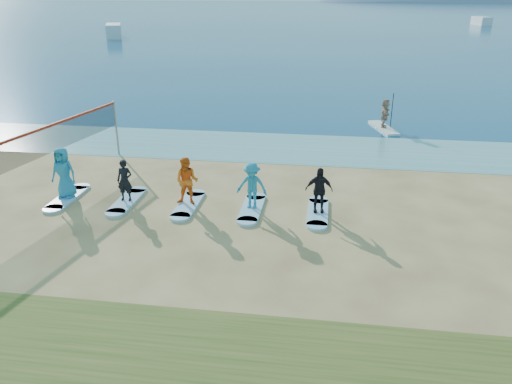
# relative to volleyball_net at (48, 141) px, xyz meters

# --- Properties ---
(ground) EXTENTS (600.00, 600.00, 0.00)m
(ground) POSITION_rel_volleyball_net_xyz_m (6.91, -3.98, -1.90)
(ground) COLOR tan
(ground) RESTS_ON ground
(shallow_water) EXTENTS (600.00, 600.00, 0.00)m
(shallow_water) POSITION_rel_volleyball_net_xyz_m (6.91, 6.52, -1.90)
(shallow_water) COLOR teal
(shallow_water) RESTS_ON ground
(ocean) EXTENTS (600.00, 600.00, 0.00)m
(ocean) POSITION_rel_volleyball_net_xyz_m (6.91, 156.02, -1.90)
(ocean) COLOR navy
(ocean) RESTS_ON ground
(island_ridge) EXTENTS (220.00, 56.00, 18.00)m
(island_ridge) POSITION_rel_volleyball_net_xyz_m (101.91, 296.02, -1.90)
(island_ridge) COLOR slate
(island_ridge) RESTS_ON ground
(volleyball_net) EXTENTS (1.64, 8.96, 2.50)m
(volleyball_net) POSITION_rel_volleyball_net_xyz_m (0.00, 0.00, 0.00)
(volleyball_net) COLOR gray
(volleyball_net) RESTS_ON ground
(paddleboard) EXTENTS (1.51, 3.08, 0.12)m
(paddleboard) POSITION_rel_volleyball_net_xyz_m (13.51, 10.84, -1.84)
(paddleboard) COLOR silver
(paddleboard) RESTS_ON ground
(paddleboarder) EXTENTS (0.59, 1.46, 1.54)m
(paddleboarder) POSITION_rel_volleyball_net_xyz_m (13.51, 10.84, -1.02)
(paddleboarder) COLOR tan
(paddleboarder) RESTS_ON paddleboard
(boat_offshore_a) EXTENTS (4.72, 7.51, 2.04)m
(boat_offshore_a) POSITION_rel_volleyball_net_xyz_m (-23.66, 61.41, -1.90)
(boat_offshore_a) COLOR silver
(boat_offshore_a) RESTS_ON ground
(boat_offshore_b) EXTENTS (3.15, 5.80, 1.68)m
(boat_offshore_b) POSITION_rel_volleyball_net_xyz_m (41.51, 99.79, -1.90)
(boat_offshore_b) COLOR silver
(boat_offshore_b) RESTS_ON ground
(surfboard_0) EXTENTS (0.70, 2.20, 0.09)m
(surfboard_0) POSITION_rel_volleyball_net_xyz_m (1.03, -0.98, -1.86)
(surfboard_0) COLOR #9ACAEF
(surfboard_0) RESTS_ON ground
(student_0) EXTENTS (0.93, 0.62, 1.88)m
(student_0) POSITION_rel_volleyball_net_xyz_m (1.03, -0.98, -0.88)
(student_0) COLOR teal
(student_0) RESTS_ON surfboard_0
(surfboard_1) EXTENTS (0.70, 2.20, 0.09)m
(surfboard_1) POSITION_rel_volleyball_net_xyz_m (3.33, -0.98, -1.86)
(surfboard_1) COLOR #9ACAEF
(surfboard_1) RESTS_ON ground
(student_1) EXTENTS (0.57, 0.38, 1.52)m
(student_1) POSITION_rel_volleyball_net_xyz_m (3.33, -0.98, -1.05)
(student_1) COLOR black
(student_1) RESTS_ON surfboard_1
(surfboard_2) EXTENTS (0.70, 2.20, 0.09)m
(surfboard_2) POSITION_rel_volleyball_net_xyz_m (5.63, -0.98, -1.86)
(surfboard_2) COLOR #9ACAEF
(surfboard_2) RESTS_ON ground
(student_2) EXTENTS (0.85, 0.67, 1.72)m
(student_2) POSITION_rel_volleyball_net_xyz_m (5.63, -0.98, -0.96)
(student_2) COLOR orange
(student_2) RESTS_ON surfboard_2
(surfboard_3) EXTENTS (0.70, 2.20, 0.09)m
(surfboard_3) POSITION_rel_volleyball_net_xyz_m (7.94, -0.98, -1.86)
(surfboard_3) COLOR #9ACAEF
(surfboard_3) RESTS_ON ground
(student_3) EXTENTS (1.12, 0.71, 1.65)m
(student_3) POSITION_rel_volleyball_net_xyz_m (7.94, -0.98, -0.99)
(student_3) COLOR teal
(student_3) RESTS_ON surfboard_3
(surfboard_4) EXTENTS (0.70, 2.20, 0.09)m
(surfboard_4) POSITION_rel_volleyball_net_xyz_m (10.24, -0.98, -1.86)
(surfboard_4) COLOR #9ACAEF
(surfboard_4) RESTS_ON ground
(student_4) EXTENTS (0.97, 0.48, 1.59)m
(student_4) POSITION_rel_volleyball_net_xyz_m (10.24, -0.98, -1.02)
(student_4) COLOR black
(student_4) RESTS_ON surfboard_4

